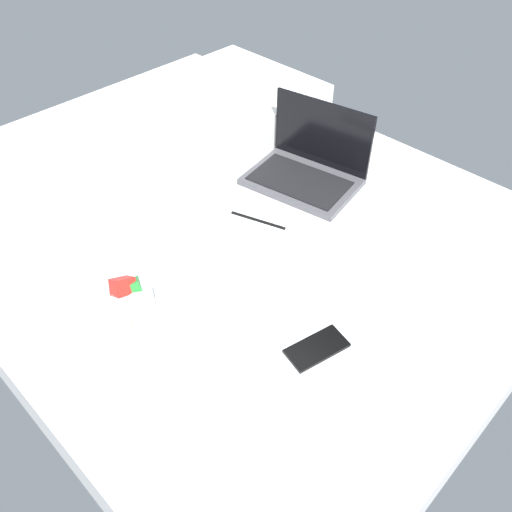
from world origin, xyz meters
TOP-DOWN VIEW (x-y plane):
  - bed_mattress at (0.00, 0.00)cm, footprint 180.00×140.00cm
  - laptop at (10.32, 30.21)cm, footprint 36.59×28.54cm
  - snack_cup at (19.13, -40.95)cm, footprint 9.00×9.09cm
  - cell_phone at (54.91, -18.19)cm, footprint 9.87×15.20cm
  - pillow at (-34.74, 48.00)cm, footprint 52.00×36.00cm
  - charger_cable at (13.99, 4.68)cm, footprint 16.28×6.07cm

SIDE VIEW (x-z plane):
  - bed_mattress at x=0.00cm, z-range 0.00..18.00cm
  - charger_cable at x=13.99cm, z-range 18.00..18.60cm
  - cell_phone at x=54.91cm, z-range 18.00..18.80cm
  - laptop at x=10.32cm, z-range 10.91..33.91cm
  - snack_cup at x=19.13cm, z-range 16.60..31.55cm
  - pillow at x=-34.74cm, z-range 18.00..31.00cm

